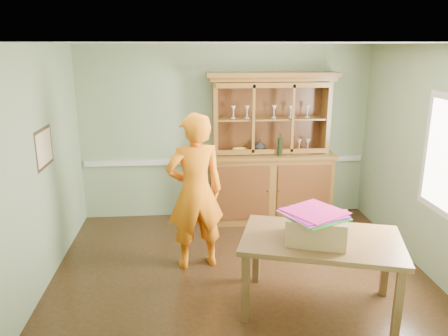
{
  "coord_description": "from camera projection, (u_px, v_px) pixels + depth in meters",
  "views": [
    {
      "loc": [
        -0.6,
        -4.71,
        2.69
      ],
      "look_at": [
        -0.16,
        0.4,
        1.23
      ],
      "focal_mm": 35.0,
      "sensor_mm": 36.0,
      "label": 1
    }
  ],
  "objects": [
    {
      "name": "dining_table",
      "position": [
        321.0,
        246.0,
        4.44
      ],
      "size": [
        1.8,
        1.37,
        0.8
      ],
      "rotation": [
        0.0,
        0.0,
        -0.29
      ],
      "color": "brown",
      "rests_on": "floor"
    },
    {
      "name": "person",
      "position": [
        195.0,
        192.0,
        5.27
      ],
      "size": [
        0.79,
        0.61,
        1.94
      ],
      "primitive_type": "imported",
      "rotation": [
        0.0,
        0.0,
        3.36
      ],
      "color": "orange",
      "rests_on": "floor"
    },
    {
      "name": "chair_rail",
      "position": [
        226.0,
        161.0,
        6.94
      ],
      "size": [
        4.41,
        0.05,
        0.08
      ],
      "primitive_type": "cube",
      "color": "silver",
      "rests_on": "wall_back"
    },
    {
      "name": "wall_right",
      "position": [
        432.0,
        163.0,
        5.11
      ],
      "size": [
        0.0,
        4.0,
        4.0
      ],
      "primitive_type": "plane",
      "rotation": [
        1.57,
        0.0,
        -1.57
      ],
      "color": "gray",
      "rests_on": "floor"
    },
    {
      "name": "ceiling",
      "position": [
        243.0,
        43.0,
        4.56
      ],
      "size": [
        4.5,
        4.5,
        0.0
      ],
      "primitive_type": "plane",
      "rotation": [
        3.14,
        0.0,
        0.0
      ],
      "color": "white",
      "rests_on": "wall_back"
    },
    {
      "name": "window_panel",
      "position": [
        447.0,
        157.0,
        4.78
      ],
      "size": [
        0.03,
        0.96,
        1.36
      ],
      "color": "silver",
      "rests_on": "wall_right"
    },
    {
      "name": "wall_front",
      "position": [
        277.0,
        245.0,
        3.01
      ],
      "size": [
        4.5,
        0.0,
        4.5
      ],
      "primitive_type": "plane",
      "rotation": [
        -1.57,
        0.0,
        0.0
      ],
      "color": "gray",
      "rests_on": "floor"
    },
    {
      "name": "kite_stack",
      "position": [
        314.0,
        214.0,
        4.26
      ],
      "size": [
        0.67,
        0.67,
        0.04
      ],
      "rotation": [
        0.0,
        0.0,
        0.46
      ],
      "color": "green",
      "rests_on": "cardboard_box"
    },
    {
      "name": "china_hutch",
      "position": [
        270.0,
        170.0,
        6.8
      ],
      "size": [
        1.95,
        0.64,
        2.29
      ],
      "color": "brown",
      "rests_on": "floor"
    },
    {
      "name": "cardboard_box",
      "position": [
        317.0,
        228.0,
        4.32
      ],
      "size": [
        0.7,
        0.62,
        0.27
      ],
      "primitive_type": "cube",
      "rotation": [
        0.0,
        0.0,
        -0.33
      ],
      "color": "tan",
      "rests_on": "dining_table"
    },
    {
      "name": "wall_back",
      "position": [
        226.0,
        133.0,
        6.84
      ],
      "size": [
        4.5,
        0.0,
        4.5
      ],
      "primitive_type": "plane",
      "rotation": [
        1.57,
        0.0,
        0.0
      ],
      "color": "gray",
      "rests_on": "floor"
    },
    {
      "name": "floor",
      "position": [
        240.0,
        274.0,
        5.3
      ],
      "size": [
        4.5,
        4.5,
        0.0
      ],
      "primitive_type": "plane",
      "color": "#402914",
      "rests_on": "ground"
    },
    {
      "name": "framed_map",
      "position": [
        45.0,
        148.0,
        4.98
      ],
      "size": [
        0.03,
        0.6,
        0.46
      ],
      "color": "#372316",
      "rests_on": "wall_left"
    },
    {
      "name": "wall_left",
      "position": [
        36.0,
        172.0,
        4.74
      ],
      "size": [
        0.0,
        4.0,
        4.0
      ],
      "primitive_type": "plane",
      "rotation": [
        1.57,
        0.0,
        1.57
      ],
      "color": "gray",
      "rests_on": "floor"
    }
  ]
}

